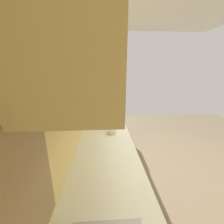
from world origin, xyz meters
TOP-DOWN VIEW (x-y plane):
  - ground_plane at (0.00, 0.00)m, footprint 6.71×6.71m
  - wall_back at (0.00, 1.56)m, footprint 4.31×0.12m
  - counter_run at (-0.38, 1.20)m, footprint 3.42×0.64m
  - upper_cabinets at (-0.38, 1.32)m, footprint 2.21×0.36m
  - window_back_wall at (-1.51, 1.49)m, footprint 0.53×0.02m
  - oven_range at (1.64, 1.18)m, footprint 0.62×0.67m
  - microwave at (0.50, 1.21)m, footprint 0.50×0.38m
  - bowl at (-0.21, 1.11)m, footprint 0.12×0.12m

SIDE VIEW (x-z plane):
  - ground_plane at x=0.00m, z-range 0.00..0.00m
  - counter_run at x=-0.38m, z-range 0.00..0.92m
  - oven_range at x=1.64m, z-range -0.07..1.03m
  - bowl at x=-0.21m, z-range 0.93..0.98m
  - microwave at x=0.50m, z-range 0.92..1.19m
  - window_back_wall at x=-1.51m, z-range 0.99..1.57m
  - wall_back at x=0.00m, z-range 0.00..2.72m
  - upper_cabinets at x=-0.38m, z-range 1.55..2.17m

